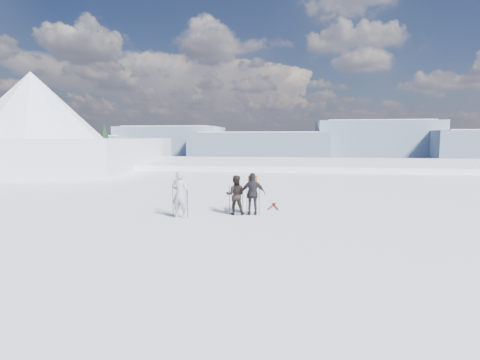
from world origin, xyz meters
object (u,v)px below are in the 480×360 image
object	(u,v)px
skier_grey	(180,194)
skis_loose	(273,206)
skier_pack	(253,194)
skier_dark	(235,195)

from	to	relation	value
skier_grey	skis_loose	xyz separation A→B (m)	(3.55, 2.88, -0.93)
skier_pack	skier_grey	bearing A→B (deg)	9.88
skier_pack	skis_loose	distance (m)	2.25
skier_grey	skier_pack	distance (m)	2.96
skier_grey	skis_loose	size ratio (longest dim) A/B	1.12
skier_grey	skier_dark	xyz separation A→B (m)	(2.09, 0.89, -0.13)
skier_dark	skis_loose	size ratio (longest dim) A/B	0.97
skier_grey	skier_pack	bearing A→B (deg)	-158.36
skier_pack	skier_dark	bearing A→B (deg)	-5.55
skier_grey	skier_dark	world-z (taller)	skier_grey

